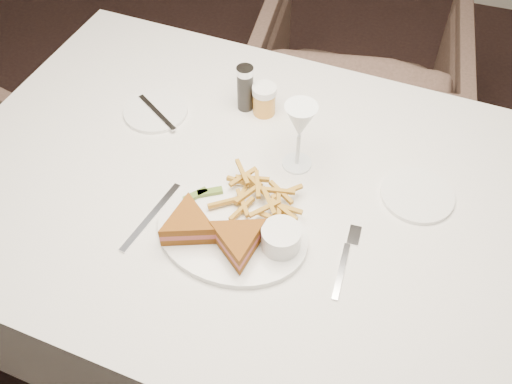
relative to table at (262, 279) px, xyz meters
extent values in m
cube|color=silver|center=(0.00, 0.00, 0.00)|extent=(1.51, 1.05, 0.75)
imported|color=#4A362E|center=(0.06, 0.90, -0.01)|extent=(0.77, 0.73, 0.73)
ellipsoid|color=white|center=(-0.02, -0.14, 0.38)|extent=(0.33, 0.27, 0.01)
cube|color=silver|center=(-0.20, -0.15, 0.38)|extent=(0.05, 0.20, 0.00)
cylinder|color=white|center=(-0.34, 0.16, 0.38)|extent=(0.16, 0.16, 0.01)
cylinder|color=white|center=(0.33, 0.09, 0.38)|extent=(0.16, 0.16, 0.01)
cylinder|color=black|center=(-0.13, 0.25, 0.44)|extent=(0.04, 0.04, 0.12)
cylinder|color=orange|center=(-0.08, 0.25, 0.42)|extent=(0.06, 0.06, 0.08)
cube|color=#4D6B25|center=(-0.10, -0.06, 0.40)|extent=(0.06, 0.04, 0.01)
cube|color=#4D6B25|center=(-0.13, -0.08, 0.40)|extent=(0.05, 0.05, 0.01)
cylinder|color=white|center=(0.08, -0.14, 0.42)|extent=(0.08, 0.08, 0.05)
camera|label=1|loc=(0.25, -0.78, 1.34)|focal=40.00mm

